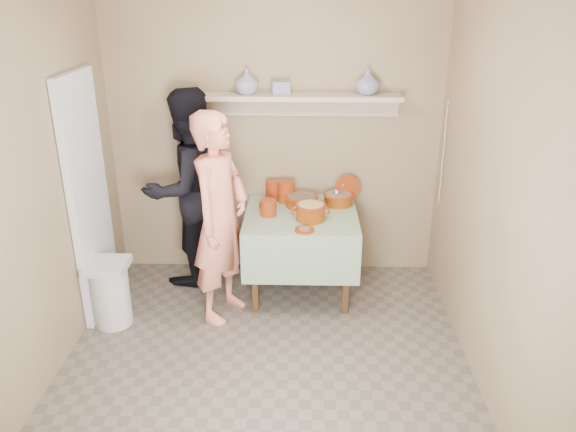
{
  "coord_description": "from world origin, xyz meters",
  "views": [
    {
      "loc": [
        0.26,
        -3.23,
        2.6
      ],
      "look_at": [
        0.15,
        0.75,
        0.95
      ],
      "focal_mm": 35.0,
      "sensor_mm": 36.0,
      "label": 1
    }
  ],
  "objects_px": {
    "person_helper": "(188,189)",
    "serving_table": "(301,225)",
    "person_cook": "(220,219)",
    "cazuela_rice": "(311,211)",
    "trash_bin": "(111,293)"
  },
  "relations": [
    {
      "from": "person_helper",
      "to": "serving_table",
      "type": "relative_size",
      "value": 1.85
    },
    {
      "from": "serving_table",
      "to": "trash_bin",
      "type": "xyz_separation_m",
      "value": [
        -1.54,
        -0.59,
        -0.36
      ]
    },
    {
      "from": "person_cook",
      "to": "serving_table",
      "type": "distance_m",
      "value": 0.79
    },
    {
      "from": "person_helper",
      "to": "serving_table",
      "type": "bearing_deg",
      "value": 123.3
    },
    {
      "from": "person_cook",
      "to": "trash_bin",
      "type": "bearing_deg",
      "value": 123.79
    },
    {
      "from": "serving_table",
      "to": "cazuela_rice",
      "type": "distance_m",
      "value": 0.27
    },
    {
      "from": "cazuela_rice",
      "to": "person_helper",
      "type": "bearing_deg",
      "value": 161.52
    },
    {
      "from": "person_helper",
      "to": "person_cook",
      "type": "bearing_deg",
      "value": 76.57
    },
    {
      "from": "person_helper",
      "to": "serving_table",
      "type": "xyz_separation_m",
      "value": [
        1.02,
        -0.21,
        -0.26
      ]
    },
    {
      "from": "serving_table",
      "to": "cazuela_rice",
      "type": "bearing_deg",
      "value": -63.16
    },
    {
      "from": "serving_table",
      "to": "trash_bin",
      "type": "bearing_deg",
      "value": -159.08
    },
    {
      "from": "trash_bin",
      "to": "serving_table",
      "type": "bearing_deg",
      "value": 20.92
    },
    {
      "from": "serving_table",
      "to": "trash_bin",
      "type": "distance_m",
      "value": 1.68
    },
    {
      "from": "person_cook",
      "to": "person_helper",
      "type": "bearing_deg",
      "value": 53.48
    },
    {
      "from": "person_cook",
      "to": "cazuela_rice",
      "type": "bearing_deg",
      "value": -49.27
    }
  ]
}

